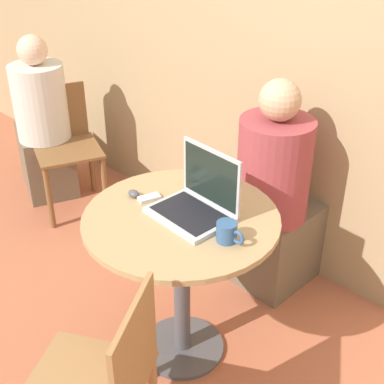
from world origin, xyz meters
The scene contains 10 objects.
ground_plane centered at (0.00, 0.00, 0.00)m, with size 12.00×12.00×0.00m, color #B26042.
back_wall centered at (0.00, 0.95, 1.30)m, with size 7.00×0.05×2.60m.
round_table centered at (0.00, 0.00, 0.58)m, with size 0.81×0.81×0.75m.
laptop centered at (0.03, 0.06, 0.81)m, with size 0.34×0.27×0.27m.
cell_phone centered at (-0.19, 0.00, 0.76)m, with size 0.08×0.11×0.02m.
computer_mouse centered at (-0.26, -0.03, 0.77)m, with size 0.06×0.04×0.03m.
coffee_cup centered at (0.25, 0.00, 0.79)m, with size 0.12×0.08×0.08m.
person_seated centered at (0.00, 0.72, 0.48)m, with size 0.37×0.57×1.17m.
chair_background centered at (-1.47, 0.42, 0.43)m, with size 0.53×0.53×0.81m.
person_background centered at (-1.72, 0.42, 0.47)m, with size 0.57×0.49×1.13m.
Camera 1 is at (1.29, -1.29, 1.95)m, focal length 50.00 mm.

